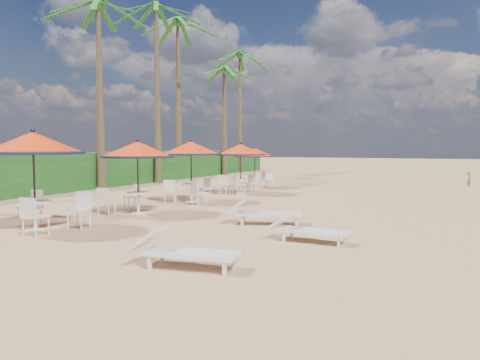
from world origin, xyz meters
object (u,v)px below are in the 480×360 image
object	(u,v)px
station_0	(36,155)
lounger_near	(181,250)
lounger_mid	(306,229)
station_4	(256,158)
station_1	(135,156)
station_3	(240,156)
lounger_far	(261,212)
station_2	(191,156)

from	to	relation	value
station_0	lounger_near	distance (m)	5.63
station_0	lounger_mid	xyz separation A→B (m)	(6.50, 1.53, -1.60)
station_4	station_1	bearing A→B (deg)	-88.80
station_1	station_3	bearing A→B (deg)	86.97
station_0	station_1	size ratio (longest dim) A/B	1.09
station_0	lounger_mid	size ratio (longest dim) A/B	1.44
station_1	lounger_far	distance (m)	4.56
station_2	lounger_far	bearing A→B (deg)	-39.47
station_0	station_4	xyz separation A→B (m)	(0.19, 13.63, -0.34)
station_3	lounger_near	size ratio (longest dim) A/B	1.17
lounger_mid	lounger_far	distance (m)	2.50
station_0	lounger_far	world-z (taller)	station_0
station_1	lounger_near	bearing A→B (deg)	-46.36
station_1	lounger_mid	size ratio (longest dim) A/B	1.32
station_0	station_3	bearing A→B (deg)	85.78
lounger_far	station_4	bearing A→B (deg)	94.05
lounger_mid	lounger_far	xyz separation A→B (m)	(-1.79, 1.75, 0.05)
station_1	lounger_near	size ratio (longest dim) A/B	1.19
station_1	lounger_near	xyz separation A→B (m)	(4.78, -5.01, -1.49)
lounger_mid	lounger_near	bearing A→B (deg)	-109.44
station_2	lounger_mid	size ratio (longest dim) A/B	1.34
station_0	station_2	bearing A→B (deg)	86.76
station_2	station_3	world-z (taller)	station_2
station_4	lounger_far	distance (m)	11.36
station_4	lounger_far	bearing A→B (deg)	-66.37
station_3	lounger_far	bearing A→B (deg)	-61.09
station_1	station_4	distance (m)	10.18
lounger_mid	station_1	bearing A→B (deg)	166.26
station_1	station_3	distance (m)	6.99
station_4	lounger_far	xyz separation A→B (m)	(4.53, -10.35, -1.21)
station_3	lounger_mid	size ratio (longest dim) A/B	1.29
lounger_mid	lounger_far	bearing A→B (deg)	139.29
station_0	station_3	xyz separation A→B (m)	(0.77, 10.42, -0.19)
station_2	station_1	bearing A→B (deg)	-89.77
station_4	lounger_near	size ratio (longest dim) A/B	1.07
station_3	lounger_mid	world-z (taller)	station_3
station_0	station_2	xyz separation A→B (m)	(0.39, 6.84, -0.13)
station_2	station_0	bearing A→B (deg)	-93.24
station_2	station_4	size ratio (longest dim) A/B	1.13
station_4	lounger_mid	world-z (taller)	station_4
station_0	lounger_far	xyz separation A→B (m)	(4.71, 3.28, -1.55)
station_1	lounger_mid	world-z (taller)	station_1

